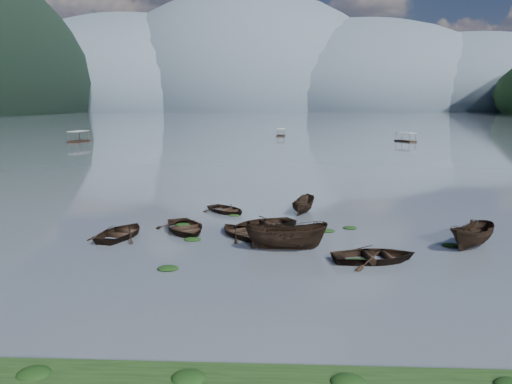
{
  "coord_description": "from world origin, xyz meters",
  "views": [
    {
      "loc": [
        1.82,
        -26.38,
        8.69
      ],
      "look_at": [
        0.0,
        12.0,
        2.0
      ],
      "focal_mm": 35.0,
      "sensor_mm": 36.0,
      "label": 1
    }
  ],
  "objects_px": {
    "pontoon_centre": "(281,136)",
    "rowboat_0": "(185,232)",
    "pontoon_left": "(79,142)",
    "rowboat_3": "(243,235)"
  },
  "relations": [
    {
      "from": "pontoon_centre",
      "to": "pontoon_left",
      "type": "bearing_deg",
      "value": -146.94
    },
    {
      "from": "rowboat_0",
      "to": "pontoon_left",
      "type": "distance_m",
      "value": 93.81
    },
    {
      "from": "rowboat_3",
      "to": "rowboat_0",
      "type": "bearing_deg",
      "value": -48.62
    },
    {
      "from": "rowboat_0",
      "to": "rowboat_3",
      "type": "distance_m",
      "value": 4.19
    },
    {
      "from": "rowboat_3",
      "to": "pontoon_centre",
      "type": "relative_size",
      "value": 0.84
    },
    {
      "from": "rowboat_3",
      "to": "pontoon_centre",
      "type": "distance_m",
      "value": 110.55
    },
    {
      "from": "pontoon_left",
      "to": "pontoon_centre",
      "type": "height_order",
      "value": "pontoon_left"
    },
    {
      "from": "pontoon_left",
      "to": "rowboat_3",
      "type": "bearing_deg",
      "value": -58.14
    },
    {
      "from": "pontoon_centre",
      "to": "rowboat_0",
      "type": "bearing_deg",
      "value": -88.43
    },
    {
      "from": "rowboat_3",
      "to": "pontoon_left",
      "type": "xyz_separation_m",
      "value": [
        -45.68,
        84.87,
        0.0
      ]
    }
  ]
}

